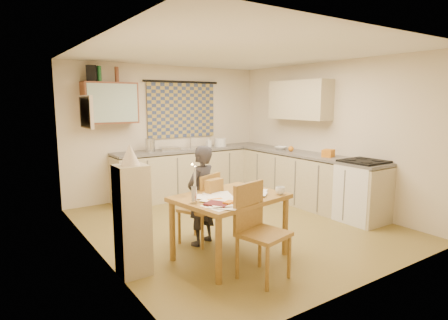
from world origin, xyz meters
TOP-DOWN VIEW (x-y plane):
  - floor at (0.00, 0.00)m, footprint 4.00×4.50m
  - ceiling at (0.00, 0.00)m, footprint 4.00×4.50m
  - wall_back at (0.00, 2.26)m, footprint 4.00×0.02m
  - wall_front at (0.00, -2.26)m, footprint 4.00×0.02m
  - wall_left at (-2.01, 0.00)m, footprint 0.02×4.50m
  - wall_right at (2.01, 0.00)m, footprint 0.02×4.50m
  - window_blind at (0.30, 2.22)m, footprint 1.45×0.03m
  - curtain_rod at (0.30, 2.20)m, footprint 1.60×0.04m
  - wall_cabinet at (-1.15, 2.08)m, footprint 0.90×0.34m
  - wall_cabinet_glass at (-1.15, 1.91)m, footprint 0.84×0.02m
  - upper_cabinet_right at (1.83, 0.55)m, footprint 0.34×1.30m
  - framed_print at (-1.97, 0.40)m, footprint 0.04×0.50m
  - print_canvas at (-1.95, 0.40)m, footprint 0.01×0.42m
  - counter_back at (0.47, 1.95)m, footprint 3.30×0.62m
  - counter_right at (1.70, 0.17)m, footprint 0.62×2.95m
  - stove at (1.70, -0.95)m, footprint 0.61×0.61m
  - sink at (0.39, 1.95)m, footprint 0.63×0.56m
  - tap at (0.43, 2.13)m, footprint 0.04×0.04m
  - dish_rack at (-0.11, 1.95)m, footprint 0.41×0.37m
  - kettle at (-0.50, 1.95)m, footprint 0.21×0.21m
  - mixing_bowl at (1.03, 1.95)m, footprint 0.31×0.31m
  - soap_bottle at (0.78, 2.00)m, footprint 0.09×0.09m
  - bowl at (1.70, 0.87)m, footprint 0.37×0.37m
  - orange_bag at (1.70, -0.27)m, footprint 0.26×0.23m
  - fruit_orange at (1.65, 0.55)m, footprint 0.10×0.10m
  - speaker at (-1.43, 2.08)m, footprint 0.22×0.24m
  - bottle_green at (-1.31, 2.08)m, footprint 0.08×0.08m
  - bottle_brown at (-1.01, 2.08)m, footprint 0.08×0.08m
  - dining_table at (-0.74, -0.92)m, footprint 1.33×1.09m
  - chair_far at (-0.80, -0.32)m, footprint 0.56×0.56m
  - chair_near at (-0.77, -1.54)m, footprint 0.54×0.54m
  - person at (-0.80, -0.37)m, footprint 0.68×0.63m
  - shelf_stand at (-1.84, -0.71)m, footprint 0.32×0.30m
  - lampshade at (-1.84, -0.71)m, footprint 0.20×0.20m
  - letter_rack at (-0.81, -0.69)m, footprint 0.23×0.14m
  - mug at (-0.22, -1.21)m, footprint 0.13×0.13m
  - magazine at (-1.17, -1.23)m, footprint 0.41×0.42m
  - book at (-1.10, -1.08)m, footprint 0.23×0.28m
  - orange_box at (-0.98, -1.25)m, footprint 0.14×0.12m
  - eyeglasses at (-0.56, -1.18)m, footprint 0.13×0.05m
  - candle_holder at (-1.24, -0.97)m, footprint 0.08×0.08m
  - candle at (-1.24, -0.98)m, footprint 0.03×0.03m
  - candle_flame at (-1.24, -0.92)m, footprint 0.02×0.02m
  - papers at (-0.82, -1.04)m, footprint 1.07×0.90m

SIDE VIEW (x-z plane):
  - floor at x=0.00m, z-range -0.02..0.00m
  - chair_far at x=-0.80m, z-range -0.18..0.75m
  - chair_near at x=-0.77m, z-range -0.19..0.80m
  - dining_table at x=-0.74m, z-range 0.00..0.75m
  - counter_right at x=1.70m, z-range -0.01..0.91m
  - counter_back at x=0.47m, z-range -0.01..0.91m
  - stove at x=1.70m, z-range 0.00..0.95m
  - shelf_stand at x=-1.84m, z-range 0.00..1.18m
  - person at x=-0.80m, z-range 0.00..1.28m
  - eyeglasses at x=-0.56m, z-range 0.75..0.77m
  - book at x=-1.10m, z-range 0.75..0.77m
  - papers at x=-0.82m, z-range 0.75..0.77m
  - magazine at x=-1.17m, z-range 0.75..0.77m
  - orange_box at x=-0.98m, z-range 0.75..0.79m
  - mug at x=-0.22m, z-range 0.75..0.84m
  - letter_rack at x=-0.81m, z-range 0.75..0.91m
  - candle_holder at x=-1.24m, z-range 0.75..0.93m
  - sink at x=0.39m, z-range 0.83..0.93m
  - bowl at x=1.70m, z-range 0.92..0.98m
  - dish_rack at x=-0.11m, z-range 0.92..0.98m
  - fruit_orange at x=1.65m, z-range 0.92..1.02m
  - orange_bag at x=1.70m, z-range 0.92..1.04m
  - mixing_bowl at x=1.03m, z-range 0.92..1.08m
  - soap_bottle at x=0.78m, z-range 0.92..1.11m
  - kettle at x=-0.50m, z-range 0.92..1.16m
  - candle at x=-1.24m, z-range 0.93..1.15m
  - tap at x=0.43m, z-range 0.92..1.20m
  - candle_flame at x=-1.24m, z-range 1.15..1.17m
  - wall_back at x=0.00m, z-range 0.00..2.50m
  - wall_front at x=0.00m, z-range 0.00..2.50m
  - wall_left at x=-2.01m, z-range 0.00..2.50m
  - wall_right at x=2.01m, z-range 0.00..2.50m
  - lampshade at x=-1.84m, z-range 1.18..1.40m
  - window_blind at x=0.30m, z-range 1.12..2.17m
  - framed_print at x=-1.97m, z-range 1.50..1.90m
  - print_canvas at x=-1.95m, z-range 1.54..1.86m
  - wall_cabinet at x=-1.15m, z-range 1.45..2.15m
  - wall_cabinet_glass at x=-1.15m, z-range 1.48..2.12m
  - upper_cabinet_right at x=1.83m, z-range 1.50..2.20m
  - curtain_rod at x=0.30m, z-range 2.18..2.22m
  - speaker at x=-1.43m, z-range 2.15..2.41m
  - bottle_green at x=-1.31m, z-range 2.15..2.41m
  - bottle_brown at x=-1.01m, z-range 2.15..2.41m
  - ceiling at x=0.00m, z-range 2.50..2.52m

